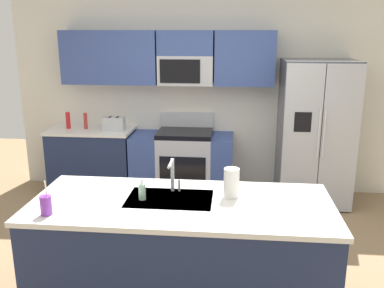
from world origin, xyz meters
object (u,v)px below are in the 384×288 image
Objects in this scene: refrigerator at (315,133)px; paper_towel_roll at (231,183)px; toaster at (114,124)px; pepper_mill at (86,121)px; soap_dispenser at (142,191)px; range_oven at (182,163)px; sink_faucet at (173,173)px; bottle_red at (68,120)px; drink_cup_purple at (46,205)px.

paper_towel_roll is at bearing -115.82° from refrigerator.
toaster is at bearing 125.86° from paper_towel_roll.
paper_towel_roll is (1.58, -2.19, 0.03)m from toaster.
soap_dispenser is at bearing -61.34° from pepper_mill.
range_oven is 0.74× the size of refrigerator.
refrigerator is 8.50× the size of pepper_mill.
soap_dispenser is 0.71× the size of paper_towel_roll.
sink_faucet is at bearing 172.79° from paper_towel_roll.
bottle_red is (-0.65, 0.04, 0.02)m from toaster.
toaster is 1.17× the size of paper_towel_roll.
toaster is (-2.63, 0.02, 0.07)m from refrigerator.
refrigerator reaches higher than drink_cup_purple.
paper_towel_roll reaches higher than soap_dispenser.
toaster is (-0.91, -0.05, 0.55)m from range_oven.
paper_towel_roll is at bearing -54.14° from toaster.
pepper_mill is 0.91× the size of paper_towel_roll.
pepper_mill is 2.69m from soap_dispenser.
pepper_mill is at bearing 173.02° from toaster.
refrigerator is 10.88× the size of soap_dispenser.
toaster is 0.65m from bottle_red.
refrigerator reaches higher than soap_dispenser.
pepper_mill is at bearing 103.65° from drink_cup_purple.
bottle_red reaches higher than range_oven.
drink_cup_purple is (0.25, -2.66, -0.02)m from toaster.
range_oven is 1.79m from refrigerator.
range_oven is 6.02× the size of bottle_red.
refrigerator is at bearing 47.89° from drink_cup_purple.
pepper_mill is at bearing 124.72° from sink_faucet.
paper_towel_roll is (-1.05, -2.17, 0.09)m from refrigerator.
drink_cup_purple is 0.72m from soap_dispenser.
sink_faucet is (1.75, -2.17, 0.05)m from bottle_red.
drink_cup_purple reaches higher than pepper_mill.
range_oven is at bearing 106.63° from paper_towel_roll.
range_oven reaches higher than toaster.
sink_faucet is (0.19, -2.18, 0.62)m from range_oven.
refrigerator reaches higher than toaster.
range_oven is 4.86× the size of toaster.
soap_dispenser is (1.29, -2.36, -0.04)m from pepper_mill.
bottle_red is at bearing 123.08° from soap_dispenser.
range_oven is at bearing 0.11° from pepper_mill.
paper_towel_roll is at bearing 19.30° from drink_cup_purple.
bottle_red is at bearing 128.91° from sink_faucet.
bottle_red is at bearing -178.20° from pepper_mill.
drink_cup_purple is at bearing -132.11° from refrigerator.
sink_faucet reaches higher than bottle_red.
refrigerator reaches higher than range_oven.
bottle_red is at bearing 108.44° from drink_cup_purple.
bottle_red is at bearing 178.92° from refrigerator.
toaster is 1.65× the size of soap_dispenser.
soap_dispenser is (0.88, -2.31, -0.02)m from toaster.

